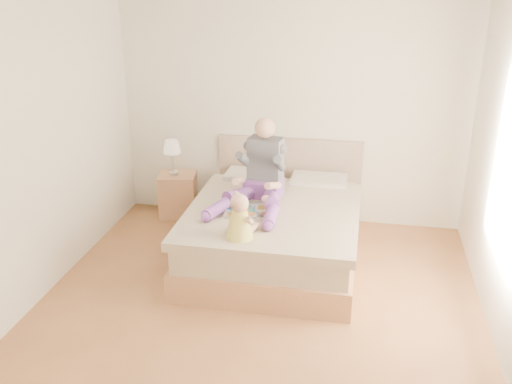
% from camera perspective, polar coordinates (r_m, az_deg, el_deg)
% --- Properties ---
extents(room, '(4.02, 4.22, 2.71)m').
position_cam_1_polar(room, '(4.56, 1.06, 4.17)').
color(room, brown).
rests_on(room, ground).
extents(bed, '(1.70, 2.18, 1.00)m').
position_cam_1_polar(bed, '(6.00, 2.01, -3.56)').
color(bed, '#9F6D4A').
rests_on(bed, ground).
extents(nightstand, '(0.49, 0.45, 0.53)m').
position_cam_1_polar(nightstand, '(7.03, -7.78, -0.26)').
color(nightstand, '#9F6D4A').
rests_on(nightstand, ground).
extents(lamp, '(0.21, 0.21, 0.43)m').
position_cam_1_polar(lamp, '(6.83, -8.40, 4.31)').
color(lamp, silver).
rests_on(lamp, nightstand).
extents(adult, '(0.72, 1.08, 0.86)m').
position_cam_1_polar(adult, '(5.83, 0.39, 1.51)').
color(adult, '#643483').
rests_on(adult, bed).
extents(tray, '(0.48, 0.38, 0.13)m').
position_cam_1_polar(tray, '(5.62, -0.66, -1.73)').
color(tray, silver).
rests_on(tray, bed).
extents(baby, '(0.30, 0.37, 0.41)m').
position_cam_1_polar(baby, '(5.07, -1.59, -2.80)').
color(baby, gold).
rests_on(baby, bed).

